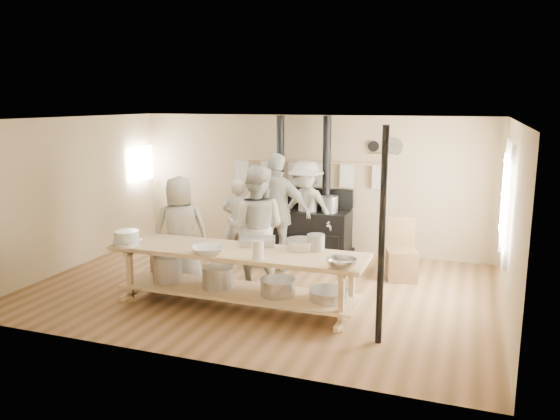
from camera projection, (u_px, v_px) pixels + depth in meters
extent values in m
plane|color=brown|center=(261.00, 288.00, 8.50)|extent=(7.00, 7.00, 0.00)
plane|color=tan|center=(308.00, 183.00, 10.56)|extent=(7.00, 0.00, 7.00)
plane|color=tan|center=(176.00, 247.00, 5.94)|extent=(7.00, 0.00, 7.00)
plane|color=tan|center=(72.00, 193.00, 9.41)|extent=(0.00, 5.00, 5.00)
plane|color=tan|center=(511.00, 223.00, 7.09)|extent=(0.00, 5.00, 5.00)
plane|color=tan|center=(260.00, 119.00, 7.99)|extent=(7.00, 7.00, 0.00)
cube|color=beige|center=(507.00, 200.00, 7.62)|extent=(0.06, 1.35, 1.65)
plane|color=white|center=(504.00, 200.00, 7.63)|extent=(0.00, 1.50, 1.50)
cube|color=beige|center=(503.00, 200.00, 7.63)|extent=(0.02, 0.03, 1.50)
plane|color=white|center=(140.00, 164.00, 11.18)|extent=(0.00, 0.90, 0.90)
cube|color=black|center=(302.00, 232.00, 10.36)|extent=(1.80, 0.70, 0.85)
cube|color=black|center=(302.00, 251.00, 10.43)|extent=(1.90, 0.75, 0.10)
cube|color=black|center=(307.00, 197.00, 10.51)|extent=(1.80, 0.12, 0.35)
cylinder|color=black|center=(281.00, 162.00, 10.30)|extent=(0.15, 0.15, 1.75)
cylinder|color=black|center=(327.00, 164.00, 10.00)|extent=(0.15, 0.15, 1.75)
cylinder|color=#B2B2B7|center=(275.00, 199.00, 10.42)|extent=(0.36, 0.36, 0.34)
cylinder|color=gray|center=(330.00, 204.00, 10.02)|extent=(0.30, 0.30, 0.30)
cylinder|color=tan|center=(307.00, 162.00, 10.38)|extent=(3.00, 0.04, 0.04)
cube|color=beige|center=(242.00, 171.00, 10.87)|extent=(0.28, 0.01, 0.46)
cube|color=beige|center=(268.00, 172.00, 10.69)|extent=(0.28, 0.01, 0.46)
cube|color=beige|center=(294.00, 173.00, 10.51)|extent=(0.28, 0.01, 0.46)
cube|color=beige|center=(321.00, 174.00, 10.34)|extent=(0.28, 0.01, 0.46)
cube|color=beige|center=(349.00, 175.00, 10.16)|extent=(0.28, 0.01, 0.46)
cube|color=beige|center=(378.00, 177.00, 9.98)|extent=(0.28, 0.01, 0.46)
cube|color=tan|center=(381.00, 155.00, 9.90)|extent=(0.50, 0.14, 0.03)
cylinder|color=black|center=(374.00, 146.00, 9.94)|extent=(0.20, 0.04, 0.20)
cylinder|color=silver|center=(394.00, 147.00, 9.82)|extent=(0.32, 0.03, 0.32)
cube|color=tan|center=(237.00, 252.00, 7.51)|extent=(3.60, 0.90, 0.06)
cube|color=tan|center=(238.00, 291.00, 7.62)|extent=(3.40, 0.80, 0.04)
cube|color=tan|center=(238.00, 294.00, 7.63)|extent=(3.30, 0.06, 0.06)
cube|color=tan|center=(130.00, 274.00, 7.82)|extent=(0.07, 0.07, 0.85)
cube|color=tan|center=(153.00, 262.00, 8.38)|extent=(0.07, 0.07, 0.85)
cube|color=tan|center=(341.00, 300.00, 6.80)|extent=(0.07, 0.07, 0.85)
cube|color=tan|center=(352.00, 285.00, 7.35)|extent=(0.07, 0.07, 0.85)
cylinder|color=#B2B2B7|center=(168.00, 269.00, 7.95)|extent=(0.40, 0.40, 0.38)
cylinder|color=gray|center=(218.00, 277.00, 7.69)|extent=(0.44, 0.44, 0.30)
cylinder|color=silver|center=(278.00, 287.00, 7.40)|extent=(0.48, 0.48, 0.22)
cylinder|color=silver|center=(328.00, 296.00, 7.18)|extent=(0.52, 0.52, 0.14)
cylinder|color=black|center=(382.00, 238.00, 6.32)|extent=(0.08, 0.08, 2.60)
imported|color=#ACA998|center=(238.00, 221.00, 9.65)|extent=(0.63, 0.48, 1.53)
imported|color=#ACA998|center=(256.00, 228.00, 8.28)|extent=(1.03, 0.86, 1.92)
imported|color=#ACA998|center=(181.00, 231.00, 8.54)|extent=(1.01, 0.88, 1.73)
imported|color=#ACA998|center=(277.00, 213.00, 9.21)|extent=(1.20, 0.55, 2.01)
imported|color=#ACA998|center=(306.00, 209.00, 10.09)|extent=(1.29, 0.93, 1.80)
cube|color=brown|center=(401.00, 265.00, 8.84)|extent=(0.58, 0.58, 0.50)
cube|color=brown|center=(401.00, 234.00, 8.96)|extent=(0.46, 0.17, 0.56)
imported|color=white|center=(127.00, 243.00, 7.70)|extent=(0.41, 0.41, 0.09)
imported|color=silver|center=(252.00, 242.00, 7.77)|extent=(0.37, 0.37, 0.08)
imported|color=white|center=(208.00, 250.00, 7.28)|extent=(0.60, 0.60, 0.11)
imported|color=silver|center=(341.00, 263.00, 6.68)|extent=(0.51, 0.51, 0.12)
cube|color=#B2B2B7|center=(258.00, 241.00, 7.74)|extent=(0.56, 0.45, 0.11)
cylinder|color=silver|center=(301.00, 244.00, 7.52)|extent=(0.52, 0.52, 0.14)
cylinder|color=gray|center=(316.00, 242.00, 7.45)|extent=(0.32, 0.32, 0.23)
cylinder|color=white|center=(127.00, 238.00, 7.69)|extent=(0.37, 0.37, 0.21)
cylinder|color=white|center=(258.00, 250.00, 7.03)|extent=(0.16, 0.16, 0.25)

